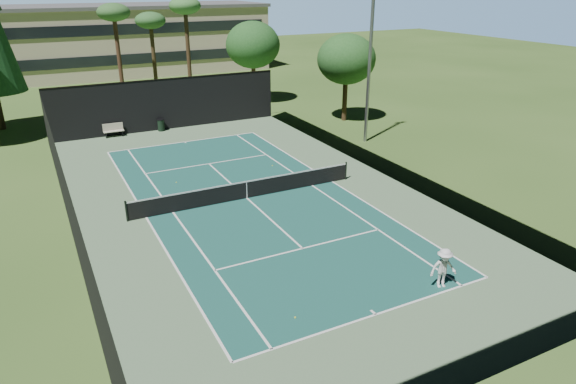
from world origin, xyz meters
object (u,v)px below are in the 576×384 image
(trash_bin, at_px, (161,125))
(player, at_px, (443,268))
(tennis_ball_c, at_px, (272,166))
(tennis_net, at_px, (247,189))
(tennis_ball_a, at_px, (295,318))
(park_bench, at_px, (113,130))
(tennis_ball_d, at_px, (176,182))
(tennis_ball_b, at_px, (193,197))

(trash_bin, bearing_deg, player, -81.36)
(tennis_ball_c, relative_size, trash_bin, 0.07)
(tennis_net, xyz_separation_m, trash_bin, (-0.77, 15.70, -0.08))
(player, xyz_separation_m, trash_bin, (-4.14, 27.23, -0.35))
(tennis_ball_a, relative_size, park_bench, 0.05)
(tennis_ball_a, bearing_deg, park_bench, 93.75)
(tennis_ball_a, distance_m, park_bench, 26.56)
(park_bench, xyz_separation_m, trash_bin, (3.63, -0.05, -0.07))
(tennis_net, bearing_deg, player, -73.71)
(tennis_ball_d, bearing_deg, trash_bin, 80.01)
(player, relative_size, tennis_ball_b, 24.18)
(player, xyz_separation_m, tennis_ball_c, (0.12, 15.66, -0.79))
(tennis_ball_b, height_order, tennis_ball_c, tennis_ball_b)
(tennis_ball_c, height_order, trash_bin, trash_bin)
(tennis_ball_c, bearing_deg, park_bench, 124.18)
(tennis_ball_a, bearing_deg, tennis_ball_c, 67.54)
(tennis_net, distance_m, tennis_ball_c, 5.43)
(tennis_ball_b, bearing_deg, tennis_ball_a, -90.24)
(park_bench, height_order, trash_bin, park_bench)
(tennis_net, distance_m, player, 12.02)
(tennis_ball_a, xyz_separation_m, tennis_ball_c, (6.15, 14.88, -0.00))
(player, distance_m, park_bench, 28.36)
(tennis_ball_a, xyz_separation_m, trash_bin, (1.89, 26.45, 0.44))
(tennis_ball_d, height_order, park_bench, park_bench)
(tennis_net, relative_size, tennis_ball_b, 188.85)
(tennis_ball_a, height_order, park_bench, park_bench)
(tennis_ball_b, relative_size, tennis_ball_c, 1.02)
(tennis_ball_c, bearing_deg, tennis_net, -130.21)
(tennis_ball_d, xyz_separation_m, trash_bin, (2.05, 11.65, 0.45))
(tennis_net, xyz_separation_m, park_bench, (-4.39, 15.75, -0.01))
(tennis_ball_c, height_order, park_bench, park_bench)
(tennis_ball_b, xyz_separation_m, trash_bin, (1.84, 14.25, 0.44))
(player, bearing_deg, tennis_ball_b, 131.31)
(tennis_net, height_order, park_bench, tennis_net)
(tennis_net, xyz_separation_m, tennis_ball_b, (-2.61, 1.45, -0.52))
(tennis_ball_b, height_order, tennis_ball_d, tennis_ball_b)
(park_bench, relative_size, trash_bin, 1.59)
(park_bench, bearing_deg, tennis_ball_b, -82.88)
(tennis_ball_d, distance_m, trash_bin, 11.83)
(tennis_net, bearing_deg, tennis_ball_c, 49.79)
(tennis_ball_c, height_order, tennis_ball_d, same)
(tennis_ball_a, height_order, tennis_ball_c, tennis_ball_a)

